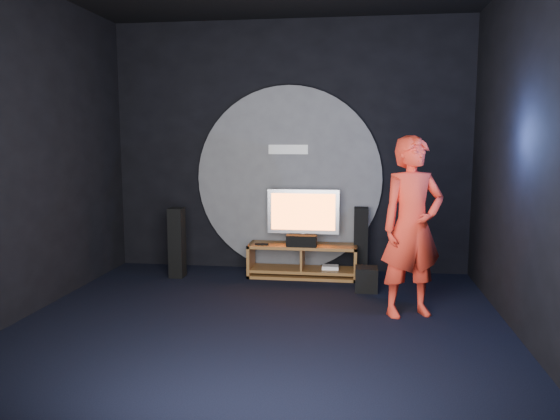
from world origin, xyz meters
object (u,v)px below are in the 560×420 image
object	(u,v)px
tower_speaker_left	(177,243)
subwoofer	(366,279)
tower_speaker_right	(361,242)
player	(412,227)
tv	(303,214)
media_console	(303,263)

from	to	relation	value
tower_speaker_left	subwoofer	size ratio (longest dim) A/B	3.14
tower_speaker_left	tower_speaker_right	size ratio (longest dim) A/B	1.00
player	subwoofer	bearing A→B (deg)	95.03
tv	tower_speaker_left	size ratio (longest dim) A/B	1.03
media_console	tv	size ratio (longest dim) A/B	1.51
tower_speaker_left	tower_speaker_right	distance (m)	2.50
tower_speaker_right	subwoofer	distance (m)	0.82
media_console	tower_speaker_left	bearing A→B (deg)	-172.12
tower_speaker_left	player	xyz separation A→B (m)	(2.98, -1.20, 0.48)
media_console	subwoofer	size ratio (longest dim) A/B	4.86
media_console	subwoofer	xyz separation A→B (m)	(0.84, -0.58, -0.04)
tower_speaker_right	player	bearing A→B (deg)	-72.15
tv	player	bearing A→B (deg)	-49.14
media_console	tower_speaker_left	distance (m)	1.73
tower_speaker_right	subwoofer	bearing A→B (deg)	-84.65
tower_speaker_right	player	xyz separation A→B (m)	(0.51, -1.60, 0.48)
tower_speaker_right	subwoofer	size ratio (longest dim) A/B	3.14
tower_speaker_right	subwoofer	xyz separation A→B (m)	(0.07, -0.75, -0.32)
media_console	subwoofer	distance (m)	1.02
tower_speaker_left	tower_speaker_right	xyz separation A→B (m)	(2.46, 0.40, 0.00)
tower_speaker_left	player	bearing A→B (deg)	-21.87
tv	tower_speaker_right	world-z (taller)	tv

